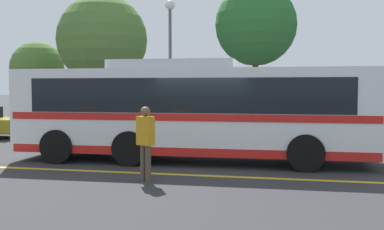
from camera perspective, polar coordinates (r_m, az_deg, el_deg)
ground_plane at (r=13.32m, az=1.78°, el=-6.14°), size 220.00×220.00×0.00m
lane_strip_0 at (r=11.63m, az=-2.26°, el=-7.54°), size 30.60×0.20×0.01m
curb_strip at (r=19.61m, az=3.65°, el=-2.82°), size 38.60×0.36×0.15m
transit_bus at (r=13.57m, az=-0.05°, el=0.77°), size 10.96×2.82×3.05m
parked_car_1 at (r=18.98m, az=-10.26°, el=-1.28°), size 4.51×2.02×1.30m
pedestrian_0 at (r=10.72m, az=-5.93°, el=-2.99°), size 0.47×0.39×1.78m
street_lamp at (r=20.86m, az=-2.80°, el=9.11°), size 0.45×0.45×6.23m
tree_1 at (r=27.37m, az=-19.06°, el=5.65°), size 3.03×3.03×4.88m
tree_2 at (r=21.46m, az=8.10°, el=11.22°), size 3.79×3.79×7.04m
tree_3 at (r=23.81m, az=-11.33°, el=9.32°), size 4.61×4.61×6.99m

